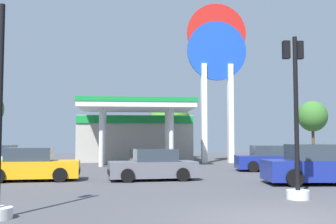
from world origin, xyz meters
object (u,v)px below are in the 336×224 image
(car_4, at_px, (271,159))
(traffic_signal_1, at_px, (296,135))
(tree_2, at_px, (313,116))
(car_2, at_px, (32,166))
(car_3, at_px, (153,166))
(tree_1, at_px, (170,119))
(car_1, at_px, (320,166))
(station_pole_sign, at_px, (217,60))

(car_4, distance_m, traffic_signal_1, 11.23)
(traffic_signal_1, xyz_separation_m, tree_2, (13.47, 27.09, 2.17))
(car_2, bearing_deg, car_3, -2.85)
(car_2, distance_m, car_4, 13.28)
(traffic_signal_1, xyz_separation_m, tree_1, (-1.14, 26.72, 1.84))
(car_3, height_order, tree_2, tree_2)
(car_2, relative_size, traffic_signal_1, 0.83)
(tree_1, bearing_deg, car_4, -75.18)
(car_3, distance_m, traffic_signal_1, 7.52)
(car_2, xyz_separation_m, car_4, (12.57, 4.28, 0.01))
(car_3, relative_size, tree_2, 0.71)
(car_1, relative_size, tree_1, 0.85)
(car_2, bearing_deg, tree_2, 42.00)
(car_1, xyz_separation_m, car_2, (-12.12, 2.58, -0.08))
(car_2, bearing_deg, tree_1, 67.68)
(car_1, distance_m, traffic_signal_1, 4.83)
(station_pole_sign, xyz_separation_m, car_1, (0.89, -15.06, -7.37))
(car_1, relative_size, car_2, 1.11)
(car_2, distance_m, car_3, 5.38)
(car_3, xyz_separation_m, traffic_signal_1, (4.10, -6.16, 1.35))
(traffic_signal_1, bearing_deg, station_pole_sign, 84.68)
(station_pole_sign, bearing_deg, tree_2, 34.94)
(car_2, relative_size, tree_1, 0.76)
(station_pole_sign, height_order, car_3, station_pole_sign)
(car_2, height_order, car_3, car_2)
(car_4, bearing_deg, station_pole_sign, 99.24)
(station_pole_sign, bearing_deg, car_4, -80.76)
(tree_2, bearing_deg, car_4, -122.36)
(car_2, relative_size, car_3, 1.03)
(tree_2, bearing_deg, tree_1, -178.56)
(car_4, relative_size, traffic_signal_1, 0.84)
(car_2, distance_m, tree_1, 22.16)
(tree_2, bearing_deg, car_1, -114.98)
(station_pole_sign, distance_m, tree_1, 9.38)
(car_1, distance_m, tree_1, 23.39)
(car_4, height_order, traffic_signal_1, traffic_signal_1)
(tree_2, bearing_deg, car_2, -138.00)
(station_pole_sign, xyz_separation_m, tree_1, (-2.90, 7.81, -4.29))
(station_pole_sign, height_order, car_1, station_pole_sign)
(car_2, relative_size, car_4, 0.99)
(traffic_signal_1, relative_size, tree_1, 0.92)
(car_2, height_order, tree_2, tree_2)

